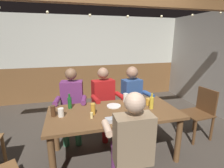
# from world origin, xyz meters

# --- Properties ---
(ground_plane) EXTENTS (6.36, 6.36, 0.00)m
(ground_plane) POSITION_xyz_m (0.00, 0.00, 0.00)
(ground_plane) COLOR #423A33
(back_wall_upper) EXTENTS (5.30, 0.12, 1.34)m
(back_wall_upper) POSITION_xyz_m (0.00, 2.56, 1.65)
(back_wall_upper) COLOR beige
(back_wall_wainscot) EXTENTS (5.30, 0.12, 0.98)m
(back_wall_wainscot) POSITION_xyz_m (0.00, 2.56, 0.49)
(back_wall_wainscot) COLOR brown
(back_wall_wainscot) RESTS_ON ground_plane
(dining_table) EXTENTS (1.84, 0.87, 0.72)m
(dining_table) POSITION_xyz_m (0.00, -0.15, 0.63)
(dining_table) COLOR brown
(dining_table) RESTS_ON ground_plane
(person_0) EXTENTS (0.54, 0.57, 1.24)m
(person_0) POSITION_xyz_m (-0.56, 0.52, 0.68)
(person_0) COLOR #6B2D66
(person_0) RESTS_ON ground_plane
(person_1) EXTENTS (0.57, 0.55, 1.23)m
(person_1) POSITION_xyz_m (0.01, 0.51, 0.67)
(person_1) COLOR #AD1919
(person_1) RESTS_ON ground_plane
(person_2) EXTENTS (0.52, 0.57, 1.23)m
(person_2) POSITION_xyz_m (0.56, 0.51, 0.67)
(person_2) COLOR #2D4C84
(person_2) RESTS_ON ground_plane
(person_3) EXTENTS (0.54, 0.50, 1.23)m
(person_3) POSITION_xyz_m (0.00, -0.82, 0.68)
(person_3) COLOR #997F60
(person_3) RESTS_ON ground_plane
(chair_empty_far_end) EXTENTS (0.47, 0.47, 0.88)m
(chair_empty_far_end) POSITION_xyz_m (1.61, -0.02, 0.48)
(chair_empty_far_end) COLOR brown
(chair_empty_far_end) RESTS_ON ground_plane
(table_candle) EXTENTS (0.04, 0.04, 0.08)m
(table_candle) POSITION_xyz_m (-0.34, -0.29, 0.76)
(table_candle) COLOR #F9E08C
(table_candle) RESTS_ON dining_table
(condiment_caddy) EXTENTS (0.14, 0.10, 0.05)m
(condiment_caddy) POSITION_xyz_m (-0.12, -0.45, 0.75)
(condiment_caddy) COLOR #B2B7BC
(condiment_caddy) RESTS_ON dining_table
(plate_0) EXTENTS (0.21, 0.21, 0.01)m
(plate_0) POSITION_xyz_m (0.04, 0.02, 0.73)
(plate_0) COLOR white
(plate_0) RESTS_ON dining_table
(bottle_0) EXTENTS (0.06, 0.06, 0.24)m
(bottle_0) POSITION_xyz_m (0.55, -0.20, 0.82)
(bottle_0) COLOR gold
(bottle_0) RESTS_ON dining_table
(bottle_1) EXTENTS (0.06, 0.06, 0.22)m
(bottle_1) POSITION_xyz_m (-0.60, 0.12, 0.81)
(bottle_1) COLOR #195923
(bottle_1) RESTS_ON dining_table
(pint_glass_0) EXTENTS (0.06, 0.06, 0.15)m
(pint_glass_0) POSITION_xyz_m (-0.82, -0.10, 0.80)
(pint_glass_0) COLOR #4C2D19
(pint_glass_0) RESTS_ON dining_table
(pint_glass_1) EXTENTS (0.08, 0.08, 0.10)m
(pint_glass_1) POSITION_xyz_m (0.58, -0.06, 0.78)
(pint_glass_1) COLOR gold
(pint_glass_1) RESTS_ON dining_table
(pint_glass_2) EXTENTS (0.06, 0.06, 0.16)m
(pint_glass_2) POSITION_xyz_m (-0.30, -0.18, 0.80)
(pint_glass_2) COLOR gold
(pint_glass_2) RESTS_ON dining_table
(pint_glass_3) EXTENTS (0.08, 0.08, 0.14)m
(pint_glass_3) POSITION_xyz_m (0.28, 0.15, 0.80)
(pint_glass_3) COLOR white
(pint_glass_3) RESTS_ON dining_table
(pint_glass_4) EXTENTS (0.08, 0.08, 0.11)m
(pint_glass_4) POSITION_xyz_m (-0.72, -0.13, 0.78)
(pint_glass_4) COLOR white
(pint_glass_4) RESTS_ON dining_table
(pint_glass_5) EXTENTS (0.08, 0.08, 0.14)m
(pint_glass_5) POSITION_xyz_m (0.18, -0.39, 0.80)
(pint_glass_5) COLOR gold
(pint_glass_5) RESTS_ON dining_table
(string_lights) EXTENTS (3.75, 0.04, 0.14)m
(string_lights) POSITION_xyz_m (-0.00, 0.10, 2.06)
(string_lights) COLOR #F9EAB2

